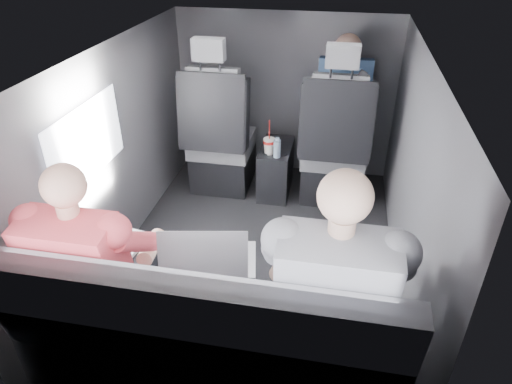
% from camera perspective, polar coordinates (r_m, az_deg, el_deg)
% --- Properties ---
extents(floor, '(2.60, 2.60, 0.00)m').
position_cam_1_polar(floor, '(3.11, -0.05, -7.96)').
color(floor, black).
rests_on(floor, ground).
extents(ceiling, '(2.60, 2.60, 0.00)m').
position_cam_1_polar(ceiling, '(2.49, -0.06, 16.95)').
color(ceiling, '#B2B2AD').
rests_on(ceiling, panel_back).
extents(panel_left, '(0.02, 2.60, 1.35)m').
position_cam_1_polar(panel_left, '(3.01, -17.16, 4.46)').
color(panel_left, '#56565B').
rests_on(panel_left, floor).
extents(panel_right, '(0.02, 2.60, 1.35)m').
position_cam_1_polar(panel_right, '(2.73, 18.84, 1.26)').
color(panel_right, '#56565B').
rests_on(panel_right, floor).
extents(panel_front, '(1.80, 0.02, 1.35)m').
position_cam_1_polar(panel_front, '(3.91, 3.60, 11.92)').
color(panel_front, '#56565B').
rests_on(panel_front, floor).
extents(panel_back, '(1.80, 0.02, 1.35)m').
position_cam_1_polar(panel_back, '(1.73, -8.55, -17.27)').
color(panel_back, '#56565B').
rests_on(panel_back, floor).
extents(side_window, '(0.02, 0.75, 0.42)m').
position_cam_1_polar(side_window, '(2.68, -20.27, 5.84)').
color(side_window, white).
rests_on(side_window, panel_left).
extents(seatbelt, '(0.35, 0.11, 0.59)m').
position_cam_1_polar(seatbelt, '(3.25, 10.15, 9.76)').
color(seatbelt, black).
rests_on(seatbelt, front_seat_right).
extents(front_seat_left, '(0.52, 0.58, 1.26)m').
position_cam_1_polar(front_seat_left, '(3.68, -4.51, 5.98)').
color(front_seat_left, black).
rests_on(front_seat_left, floor).
extents(front_seat_right, '(0.52, 0.58, 1.26)m').
position_cam_1_polar(front_seat_right, '(3.57, 9.66, 4.76)').
color(front_seat_right, black).
rests_on(front_seat_right, floor).
extents(center_console, '(0.24, 0.48, 0.41)m').
position_cam_1_polar(center_console, '(3.72, 2.50, 2.91)').
color(center_console, black).
rests_on(center_console, floor).
extents(rear_bench, '(1.60, 0.57, 0.92)m').
position_cam_1_polar(rear_bench, '(2.15, -5.68, -19.15)').
color(rear_bench, slate).
rests_on(rear_bench, floor).
extents(soda_cup, '(0.09, 0.09, 0.27)m').
position_cam_1_polar(soda_cup, '(3.49, 1.65, 5.85)').
color(soda_cup, white).
rests_on(soda_cup, center_console).
extents(water_bottle, '(0.06, 0.06, 0.16)m').
position_cam_1_polar(water_bottle, '(3.44, 2.65, 5.49)').
color(water_bottle, '#9BBED2').
rests_on(water_bottle, center_console).
extents(laptop_white, '(0.34, 0.34, 0.23)m').
position_cam_1_polar(laptop_white, '(2.31, -18.07, -5.75)').
color(laptop_white, white).
rests_on(laptop_white, passenger_rear_left).
extents(laptop_silver, '(0.42, 0.40, 0.27)m').
position_cam_1_polar(laptop_silver, '(2.08, -5.66, -8.44)').
color(laptop_silver, silver).
rests_on(laptop_silver, rear_bench).
extents(laptop_black, '(0.31, 0.28, 0.23)m').
position_cam_1_polar(laptop_black, '(2.09, 10.54, -9.03)').
color(laptop_black, black).
rests_on(laptop_black, passenger_rear_right).
extents(passenger_rear_left, '(0.48, 0.60, 1.19)m').
position_cam_1_polar(passenger_rear_left, '(2.17, -18.90, -9.10)').
color(passenger_rear_left, '#2D2E32').
rests_on(passenger_rear_left, rear_bench).
extents(passenger_rear_right, '(0.53, 0.65, 1.27)m').
position_cam_1_polar(passenger_rear_right, '(1.92, 9.54, -12.56)').
color(passenger_rear_right, navy).
rests_on(passenger_rear_right, rear_bench).
extents(passenger_front_right, '(0.40, 0.40, 0.81)m').
position_cam_1_polar(passenger_front_right, '(3.67, 10.79, 11.39)').
color(passenger_front_right, navy).
rests_on(passenger_front_right, front_seat_right).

